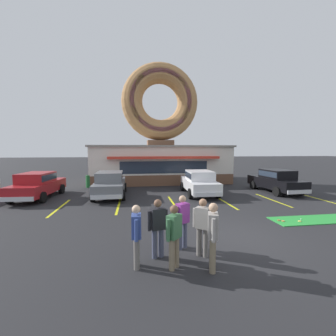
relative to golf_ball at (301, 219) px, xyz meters
name	(u,v)px	position (x,y,z in m)	size (l,w,h in m)	color
ground_plane	(237,236)	(-3.52, -1.27, -0.05)	(160.00, 160.00, 0.00)	#232326
donut_shop_building	(160,142)	(-4.61, 12.67, 3.69)	(12.30, 6.75, 10.96)	brown
putting_mat	(315,220)	(0.61, -0.05, -0.04)	(3.73, 1.19, 0.03)	green
mini_donut_near_left	(279,220)	(-1.02, 0.01, 0.00)	(0.13, 0.13, 0.04)	brown
mini_donut_mid_left	(283,221)	(-0.91, -0.11, 0.00)	(0.13, 0.13, 0.04)	#D17F47
mini_donut_mid_right	(300,221)	(-0.25, -0.23, 0.00)	(0.13, 0.13, 0.04)	#E5C666
golf_ball	(301,219)	(0.00, 0.00, 0.00)	(0.04, 0.04, 0.04)	white
car_white	(199,181)	(-2.74, 6.01, 0.82)	(2.12, 4.62, 1.60)	silver
car_red	(38,184)	(-12.98, 6.32, 0.82)	(2.22, 4.67, 1.60)	maroon
car_black	(276,180)	(2.85, 5.97, 0.82)	(2.13, 4.63, 1.60)	black
car_grey	(110,183)	(-8.59, 6.19, 0.82)	(2.01, 4.58, 1.60)	slate
pedestrian_blue_sweater_man	(213,233)	(-5.12, -3.27, 0.91)	(0.34, 0.57, 1.73)	#7F7056
pedestrian_hooded_kid	(158,226)	(-6.39, -2.38, 0.87)	(0.58, 0.33, 1.66)	#474C66
pedestrian_leather_jacket_man	(203,225)	(-5.14, -2.49, 0.87)	(0.49, 0.42, 1.66)	slate
pedestrian_clipboard_woman	(174,234)	(-6.05, -3.02, 0.86)	(0.45, 0.45, 1.65)	#7F7056
pedestrian_beanie_man	(182,219)	(-5.60, -1.91, 0.86)	(0.52, 0.40, 1.65)	#474C66
pedestrian_crossing_woman	(136,233)	(-6.99, -2.83, 0.85)	(0.24, 0.60, 1.63)	slate
trash_bin	(90,181)	(-10.59, 10.00, 0.45)	(0.57, 0.57, 0.97)	#1E662D
parking_stripe_far_left	(60,208)	(-10.90, 3.73, -0.05)	(0.12, 3.60, 0.01)	yellow
parking_stripe_left	(119,205)	(-7.90, 3.73, -0.05)	(0.12, 3.60, 0.01)	yellow
parking_stripe_mid_left	(173,203)	(-4.90, 3.73, -0.05)	(0.12, 3.60, 0.01)	yellow
parking_stripe_centre	(224,202)	(-1.90, 3.73, -0.05)	(0.12, 3.60, 0.01)	yellow
parking_stripe_mid_right	(272,200)	(1.10, 3.73, -0.05)	(0.12, 3.60, 0.01)	yellow
parking_stripe_right	(317,198)	(4.10, 3.73, -0.05)	(0.12, 3.60, 0.01)	yellow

